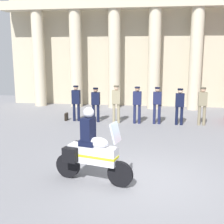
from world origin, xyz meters
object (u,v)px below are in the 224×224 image
officer_in_row_4 (157,102)px  officer_in_row_5 (180,104)px  officer_in_row_0 (76,100)px  officer_in_row_3 (137,102)px  officer_in_row_2 (116,101)px  officer_in_row_6 (202,103)px  briefcase_on_ground (66,117)px  officer_in_row_1 (96,102)px  motorcycle_with_rider (90,151)px

officer_in_row_4 → officer_in_row_5: (1.00, -0.06, -0.03)m
officer_in_row_0 → officer_in_row_3: bearing=179.8°
officer_in_row_2 → officer_in_row_6: bearing=-176.5°
briefcase_on_ground → officer_in_row_1: bearing=-5.0°
officer_in_row_5 → officer_in_row_0: bearing=0.6°
officer_in_row_1 → motorcycle_with_rider: 6.52m
officer_in_row_0 → briefcase_on_ground: size_ratio=4.72×
officer_in_row_1 → officer_in_row_6: officer_in_row_6 is taller
officer_in_row_0 → officer_in_row_3: officer_in_row_3 is taller
officer_in_row_5 → briefcase_on_ground: 5.38m
officer_in_row_1 → motorcycle_with_rider: size_ratio=0.79×
officer_in_row_5 → briefcase_on_ground: bearing=0.3°
officer_in_row_2 → officer_in_row_5: (2.86, 0.02, -0.06)m
officer_in_row_5 → officer_in_row_6: (1.00, 0.08, 0.04)m
officer_in_row_2 → officer_in_row_3: bearing=-176.7°
briefcase_on_ground → officer_in_row_3: bearing=-2.7°
officer_in_row_4 → officer_in_row_5: size_ratio=1.02×
officer_in_row_1 → officer_in_row_4: 2.84m
officer_in_row_0 → officer_in_row_5: officer_in_row_0 is taller
officer_in_row_1 → briefcase_on_ground: (-1.48, 0.13, -0.78)m
officer_in_row_4 → officer_in_row_3: bearing=5.7°
officer_in_row_0 → officer_in_row_4: 3.81m
officer_in_row_1 → officer_in_row_5: officer_in_row_5 is taller
motorcycle_with_rider → briefcase_on_ground: 7.08m
officer_in_row_6 → motorcycle_with_rider: size_ratio=0.84×
officer_in_row_0 → officer_in_row_2: (1.94, -0.14, 0.03)m
officer_in_row_0 → officer_in_row_1: officer_in_row_0 is taller
officer_in_row_6 → briefcase_on_ground: bearing=1.3°
officer_in_row_0 → officer_in_row_2: officer_in_row_2 is taller
officer_in_row_3 → officer_in_row_1: bearing=1.2°
officer_in_row_3 → motorcycle_with_rider: motorcycle_with_rider is taller
officer_in_row_6 → briefcase_on_ground: (-6.32, 0.09, -0.84)m
officer_in_row_3 → officer_in_row_4: (0.90, 0.06, -0.01)m
officer_in_row_0 → briefcase_on_ground: officer_in_row_0 is taller
officer_in_row_2 → motorcycle_with_rider: (0.17, -6.36, -0.24)m
officer_in_row_3 → officer_in_row_5: 1.90m
officer_in_row_3 → officer_in_row_6: size_ratio=0.99×
officer_in_row_3 → officer_in_row_4: bearing=-174.3°
officer_in_row_2 → officer_in_row_4: size_ratio=1.03×
officer_in_row_0 → officer_in_row_4: bearing=-178.8°
officer_in_row_3 → motorcycle_with_rider: (-0.79, -6.38, -0.21)m
officer_in_row_5 → officer_in_row_2: bearing=2.4°
officer_in_row_0 → officer_in_row_1: size_ratio=1.04×
officer_in_row_5 → officer_in_row_3: bearing=2.0°
motorcycle_with_rider → officer_in_row_3: bearing=97.6°
officer_in_row_0 → officer_in_row_4: officer_in_row_0 is taller
officer_in_row_0 → officer_in_row_4: (3.81, -0.06, 0.00)m
officer_in_row_0 → officer_in_row_6: (5.80, -0.04, 0.01)m
officer_in_row_2 → officer_in_row_6: (3.86, 0.09, -0.02)m
officer_in_row_4 → officer_in_row_5: officer_in_row_4 is taller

